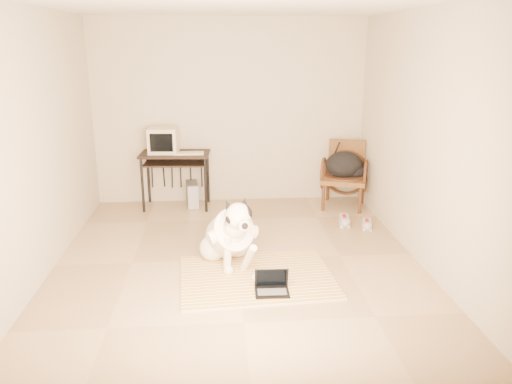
{
  "coord_description": "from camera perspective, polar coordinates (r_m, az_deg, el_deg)",
  "views": [
    {
      "loc": [
        -0.2,
        -5.15,
        2.35
      ],
      "look_at": [
        0.2,
        -0.15,
        0.84
      ],
      "focal_mm": 35.0,
      "sensor_mm": 36.0,
      "label": 1
    }
  ],
  "objects": [
    {
      "name": "dog",
      "position": [
        5.41,
        -3.02,
        -4.99
      ],
      "size": [
        0.65,
        1.1,
        0.86
      ],
      "color": "white",
      "rests_on": "rug"
    },
    {
      "name": "backpack",
      "position": [
        7.35,
        10.23,
        2.94
      ],
      "size": [
        0.58,
        0.44,
        0.4
      ],
      "color": "black",
      "rests_on": "rattan_chair"
    },
    {
      "name": "desk_keyboard",
      "position": [
        7.16,
        -7.68,
        4.41
      ],
      "size": [
        0.42,
        0.16,
        0.03
      ],
      "primitive_type": "cube",
      "rotation": [
        0.0,
        0.0,
        -0.02
      ],
      "color": "beige",
      "rests_on": "computer_desk"
    },
    {
      "name": "pc_tower",
      "position": [
        7.46,
        -7.27,
        -0.26
      ],
      "size": [
        0.2,
        0.4,
        0.36
      ],
      "color": "#545456",
      "rests_on": "floor"
    },
    {
      "name": "wall_front",
      "position": [
        3.07,
        -0.6,
        -2.13
      ],
      "size": [
        4.5,
        0.0,
        4.5
      ],
      "primitive_type": "plane",
      "rotation": [
        -1.57,
        0.0,
        0.0
      ],
      "color": "#BEB39C",
      "rests_on": "floor"
    },
    {
      "name": "laptop",
      "position": [
        4.92,
        1.81,
        -10.71
      ],
      "size": [
        0.33,
        0.25,
        0.23
      ],
      "color": "black",
      "rests_on": "rug"
    },
    {
      "name": "wall_right",
      "position": [
        5.69,
        18.39,
        5.83
      ],
      "size": [
        0.0,
        4.5,
        4.5
      ],
      "primitive_type": "plane",
      "rotation": [
        1.57,
        0.0,
        -1.57
      ],
      "color": "#BEB39C",
      "rests_on": "floor"
    },
    {
      "name": "ceiling",
      "position": [
        5.17,
        -2.48,
        20.69
      ],
      "size": [
        4.5,
        4.5,
        0.0
      ],
      "primitive_type": "plane",
      "rotation": [
        3.14,
        0.0,
        0.0
      ],
      "color": "silver",
      "rests_on": "wall_back"
    },
    {
      "name": "crt_monitor",
      "position": [
        7.3,
        -10.53,
        5.85
      ],
      "size": [
        0.43,
        0.41,
        0.36
      ],
      "color": "beige",
      "rests_on": "computer_desk"
    },
    {
      "name": "sneaker_left",
      "position": [
        6.81,
        10.06,
        -3.24
      ],
      "size": [
        0.17,
        0.32,
        0.11
      ],
      "color": "white",
      "rests_on": "floor"
    },
    {
      "name": "sneaker_right",
      "position": [
        6.74,
        12.55,
        -3.63
      ],
      "size": [
        0.17,
        0.29,
        0.09
      ],
      "color": "white",
      "rests_on": "floor"
    },
    {
      "name": "wall_left",
      "position": [
        5.55,
        -23.49,
        5.04
      ],
      "size": [
        0.0,
        4.5,
        4.5
      ],
      "primitive_type": "plane",
      "rotation": [
        1.57,
        0.0,
        1.57
      ],
      "color": "#BEB39C",
      "rests_on": "floor"
    },
    {
      "name": "computer_desk",
      "position": [
        7.3,
        -9.22,
        3.54
      ],
      "size": [
        1.01,
        0.6,
        0.82
      ],
      "color": "black",
      "rests_on": "floor"
    },
    {
      "name": "rug",
      "position": [
        5.24,
        0.09,
        -9.68
      ],
      "size": [
        1.64,
        1.3,
        0.02
      ],
      "color": "orange",
      "rests_on": "floor"
    },
    {
      "name": "wall_back",
      "position": [
        7.47,
        -3.0,
        9.08
      ],
      "size": [
        4.5,
        0.0,
        4.5
      ],
      "primitive_type": "plane",
      "rotation": [
        1.57,
        0.0,
        0.0
      ],
      "color": "#BEB39C",
      "rests_on": "floor"
    },
    {
      "name": "rattan_chair",
      "position": [
        7.45,
        10.08,
        1.99
      ],
      "size": [
        0.79,
        0.78,
        0.95
      ],
      "color": "brown",
      "rests_on": "floor"
    },
    {
      "name": "floor",
      "position": [
        5.66,
        -2.13,
        -7.71
      ],
      "size": [
        4.5,
        4.5,
        0.0
      ],
      "primitive_type": "plane",
      "color": "tan",
      "rests_on": "ground"
    }
  ]
}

